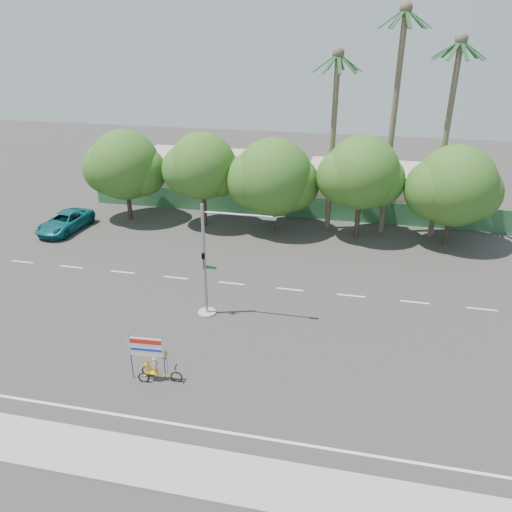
# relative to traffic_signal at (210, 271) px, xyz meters

# --- Properties ---
(ground) EXTENTS (120.00, 120.00, 0.00)m
(ground) POSITION_rel_traffic_signal_xyz_m (2.20, -3.98, -2.92)
(ground) COLOR #33302D
(ground) RESTS_ON ground
(sidewalk_near) EXTENTS (50.00, 2.40, 0.12)m
(sidewalk_near) POSITION_rel_traffic_signal_xyz_m (2.20, -11.48, -2.86)
(sidewalk_near) COLOR gray
(sidewalk_near) RESTS_ON ground
(fence) EXTENTS (38.00, 0.08, 2.00)m
(fence) POSITION_rel_traffic_signal_xyz_m (2.20, 17.52, -1.92)
(fence) COLOR #336B3D
(fence) RESTS_ON ground
(building_left) EXTENTS (12.00, 8.00, 4.00)m
(building_left) POSITION_rel_traffic_signal_xyz_m (-7.80, 22.02, -0.92)
(building_left) COLOR #B8A892
(building_left) RESTS_ON ground
(building_right) EXTENTS (14.00, 8.00, 3.60)m
(building_right) POSITION_rel_traffic_signal_xyz_m (10.20, 22.02, -1.12)
(building_right) COLOR #B8A892
(building_right) RESTS_ON ground
(tree_far_left) EXTENTS (7.14, 6.00, 7.96)m
(tree_far_left) POSITION_rel_traffic_signal_xyz_m (-11.85, 14.02, 1.84)
(tree_far_left) COLOR #473828
(tree_far_left) RESTS_ON ground
(tree_left) EXTENTS (6.66, 5.60, 8.07)m
(tree_left) POSITION_rel_traffic_signal_xyz_m (-4.85, 14.02, 2.14)
(tree_left) COLOR #473828
(tree_left) RESTS_ON ground
(tree_center) EXTENTS (7.62, 6.40, 7.85)m
(tree_center) POSITION_rel_traffic_signal_xyz_m (1.14, 14.02, 1.55)
(tree_center) COLOR #473828
(tree_center) RESTS_ON ground
(tree_right) EXTENTS (6.90, 5.80, 8.36)m
(tree_right) POSITION_rel_traffic_signal_xyz_m (8.15, 14.02, 2.32)
(tree_right) COLOR #473828
(tree_right) RESTS_ON ground
(tree_far_right) EXTENTS (7.38, 6.20, 7.94)m
(tree_far_right) POSITION_rel_traffic_signal_xyz_m (15.15, 14.02, 1.73)
(tree_far_right) COLOR #473828
(tree_far_right) RESTS_ON ground
(palm_tall) EXTENTS (3.73, 3.79, 17.45)m
(palm_tall) POSITION_rel_traffic_signal_xyz_m (10.20, 15.52, 7.55)
(palm_tall) COLOR #70604C
(palm_tall) RESTS_ON ground
(palm_mid) EXTENTS (3.73, 3.79, 15.45)m
(palm_mid) POSITION_rel_traffic_signal_xyz_m (14.20, 15.52, 6.48)
(palm_mid) COLOR #70604C
(palm_mid) RESTS_ON ground
(palm_short) EXTENTS (3.73, 3.79, 14.45)m
(palm_short) POSITION_rel_traffic_signal_xyz_m (5.70, 15.52, 5.94)
(palm_short) COLOR #70604C
(palm_short) RESTS_ON ground
(traffic_signal) EXTENTS (4.72, 1.10, 7.00)m
(traffic_signal) POSITION_rel_traffic_signal_xyz_m (0.00, 0.00, 0.00)
(traffic_signal) COLOR gray
(traffic_signal) RESTS_ON ground
(trike_billboard) EXTENTS (2.59, 0.62, 2.54)m
(trike_billboard) POSITION_rel_traffic_signal_xyz_m (-1.01, -6.51, -1.90)
(trike_billboard) COLOR black
(trike_billboard) RESTS_ON ground
(pickup_truck) EXTENTS (3.08, 5.83, 1.56)m
(pickup_truck) POSITION_rel_traffic_signal_xyz_m (-15.99, 10.30, -2.14)
(pickup_truck) COLOR #0E5B63
(pickup_truck) RESTS_ON ground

